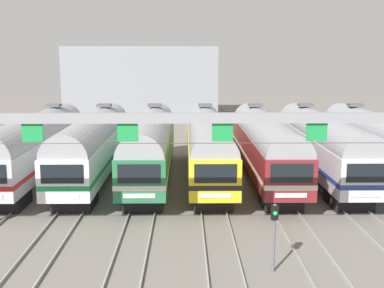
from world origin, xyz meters
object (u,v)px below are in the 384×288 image
(commuter_train_maroon, at_px, (265,143))
(yard_signal_mast, at_px, (274,225))
(commuter_train_stainless, at_px, (36,144))
(commuter_train_green, at_px, (151,144))
(commuter_train_blue, at_px, (378,143))
(commuter_train_yellow, at_px, (208,144))
(commuter_train_white, at_px, (94,144))
(catenary_gantry, at_px, (222,137))
(commuter_train_silver, at_px, (321,143))

(commuter_train_maroon, relative_size, yard_signal_mast, 6.16)
(commuter_train_stainless, distance_m, commuter_train_maroon, 16.33)
(commuter_train_green, bearing_deg, commuter_train_stainless, 180.00)
(commuter_train_maroon, bearing_deg, commuter_train_stainless, 180.00)
(commuter_train_stainless, relative_size, commuter_train_blue, 1.00)
(commuter_train_yellow, bearing_deg, commuter_train_white, 180.00)
(commuter_train_green, distance_m, yard_signal_mast, 16.43)
(commuter_train_stainless, distance_m, commuter_train_blue, 24.49)
(commuter_train_stainless, xyz_separation_m, catenary_gantry, (12.24, -13.50, 2.74))
(commuter_train_maroon, height_order, commuter_train_blue, same)
(commuter_train_green, relative_size, commuter_train_maroon, 1.00)
(commuter_train_blue, distance_m, yard_signal_mast, 18.34)
(commuter_train_yellow, height_order, commuter_train_silver, same)
(commuter_train_silver, distance_m, yard_signal_mast, 16.43)
(commuter_train_stainless, distance_m, catenary_gantry, 18.43)
(commuter_train_silver, bearing_deg, commuter_train_green, 180.00)
(catenary_gantry, bearing_deg, commuter_train_green, 106.82)
(commuter_train_silver, bearing_deg, commuter_train_maroon, 180.00)
(commuter_train_stainless, bearing_deg, commuter_train_green, 0.00)
(catenary_gantry, bearing_deg, commuter_train_stainless, 132.21)
(commuter_train_silver, distance_m, commuter_train_blue, 4.08)
(commuter_train_silver, bearing_deg, commuter_train_yellow, 180.00)
(commuter_train_blue, relative_size, catenary_gantry, 0.61)
(commuter_train_white, relative_size, yard_signal_mast, 6.16)
(commuter_train_stainless, height_order, commuter_train_maroon, same)
(commuter_train_green, relative_size, commuter_train_yellow, 1.00)
(commuter_train_green, height_order, catenary_gantry, catenary_gantry)
(commuter_train_white, height_order, commuter_train_maroon, same)
(catenary_gantry, bearing_deg, commuter_train_white, 121.16)
(commuter_train_maroon, bearing_deg, commuter_train_silver, 0.00)
(commuter_train_stainless, xyz_separation_m, commuter_train_silver, (20.41, 0.00, 0.00))
(commuter_train_green, bearing_deg, commuter_train_blue, 0.00)
(commuter_train_white, height_order, commuter_train_green, same)
(commuter_train_white, bearing_deg, commuter_train_stainless, 180.00)
(catenary_gantry, height_order, yard_signal_mast, catenary_gantry)
(commuter_train_silver, xyz_separation_m, catenary_gantry, (-8.16, -13.50, 2.74))
(commuter_train_blue, height_order, catenary_gantry, catenary_gantry)
(commuter_train_yellow, relative_size, commuter_train_blue, 1.00)
(commuter_train_silver, bearing_deg, catenary_gantry, -121.16)
(commuter_train_stainless, bearing_deg, commuter_train_blue, 0.00)
(commuter_train_maroon, distance_m, catenary_gantry, 14.37)
(commuter_train_yellow, xyz_separation_m, yard_signal_mast, (2.04, -15.23, -0.64))
(yard_signal_mast, bearing_deg, commuter_train_green, 111.90)
(commuter_train_maroon, relative_size, commuter_train_blue, 1.00)
(commuter_train_maroon, xyz_separation_m, yard_signal_mast, (-2.04, -15.23, -0.64))
(commuter_train_yellow, distance_m, commuter_train_silver, 8.16)
(commuter_train_blue, bearing_deg, commuter_train_stainless, 180.00)
(commuter_train_yellow, relative_size, catenary_gantry, 0.61)
(commuter_train_maroon, bearing_deg, commuter_train_blue, 0.00)
(commuter_train_stainless, xyz_separation_m, commuter_train_yellow, (12.24, 0.00, 0.00))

